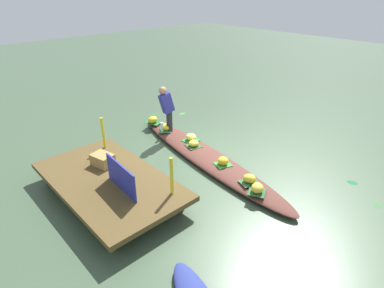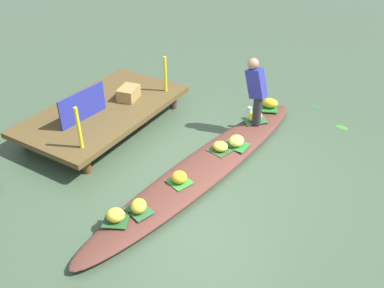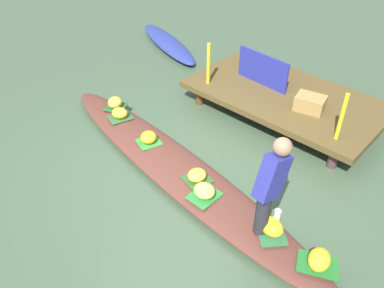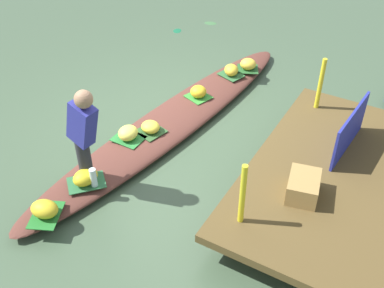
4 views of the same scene
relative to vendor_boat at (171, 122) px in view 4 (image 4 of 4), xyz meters
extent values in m
plane|color=#3E533C|center=(0.00, 0.00, -0.09)|extent=(40.00, 40.00, 0.00)
cube|color=brown|center=(0.28, 2.36, 0.26)|extent=(3.20, 1.80, 0.10)
cylinder|color=#553518|center=(-1.00, 1.64, 0.06)|extent=(0.14, 0.14, 0.30)
cylinder|color=#4C3033|center=(1.56, 1.64, 0.06)|extent=(0.14, 0.14, 0.30)
ellipsoid|color=#582F26|center=(0.00, 0.00, 0.00)|extent=(5.45, 1.49, 0.19)
cube|color=#2C5F32|center=(-1.46, 0.21, 0.10)|extent=(0.38, 0.43, 0.01)
ellipsoid|color=gold|center=(-1.46, 0.21, 0.19)|extent=(0.34, 0.32, 0.18)
cube|color=#287734|center=(0.72, -0.21, 0.10)|extent=(0.33, 0.40, 0.01)
ellipsoid|color=#F5E757|center=(0.72, -0.21, 0.19)|extent=(0.29, 0.26, 0.18)
cube|color=#245527|center=(-1.77, 0.36, 0.10)|extent=(0.44, 0.44, 0.01)
ellipsoid|color=yellow|center=(-1.77, 0.36, 0.19)|extent=(0.32, 0.33, 0.18)
cube|color=#216C27|center=(2.29, -0.18, 0.10)|extent=(0.52, 0.46, 0.01)
ellipsoid|color=gold|center=(2.29, -0.18, 0.19)|extent=(0.30, 0.35, 0.19)
cube|color=#348630|center=(-0.63, 0.08, 0.10)|extent=(0.40, 0.42, 0.01)
ellipsoid|color=yellow|center=(-0.63, 0.08, 0.19)|extent=(0.30, 0.30, 0.18)
cube|color=#2D5428|center=(0.45, -0.05, 0.10)|extent=(0.41, 0.41, 0.01)
ellipsoid|color=yellow|center=(0.45, -0.05, 0.17)|extent=(0.27, 0.29, 0.15)
cube|color=#2A643A|center=(1.66, -0.14, 0.10)|extent=(0.53, 0.52, 0.01)
ellipsoid|color=gold|center=(1.66, -0.14, 0.19)|extent=(0.36, 0.31, 0.18)
cylinder|color=#28282D|center=(1.56, -0.21, 0.37)|extent=(0.16, 0.16, 0.55)
cube|color=navy|center=(1.57, -0.14, 0.89)|extent=(0.23, 0.43, 0.58)
sphere|color=#9E7556|center=(1.58, -0.04, 1.24)|extent=(0.20, 0.20, 0.20)
cylinder|color=silver|center=(1.65, -0.02, 0.22)|extent=(0.08, 0.08, 0.25)
cube|color=navy|center=(-0.22, 2.36, 0.58)|extent=(1.02, 0.10, 0.55)
cylinder|color=yellow|center=(-0.92, 1.76, 0.67)|extent=(0.06, 0.06, 0.73)
cylinder|color=yellow|center=(1.48, 1.76, 0.67)|extent=(0.06, 0.06, 0.73)
cube|color=#9D7B43|center=(0.82, 2.17, 0.43)|extent=(0.50, 0.41, 0.24)
ellipsoid|color=#3B683C|center=(-3.44, -1.22, -0.09)|extent=(0.23, 0.29, 0.01)
ellipsoid|color=#175E3B|center=(-2.79, -1.61, -0.09)|extent=(0.26, 0.23, 0.01)
camera|label=1|loc=(-4.57, 4.67, 3.69)|focal=29.67mm
camera|label=2|loc=(-4.78, -2.66, 4.07)|focal=39.18mm
camera|label=3|loc=(3.04, -2.99, 3.71)|focal=37.39mm
camera|label=4|loc=(4.59, 2.98, 3.87)|focal=44.26mm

